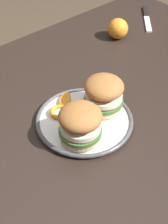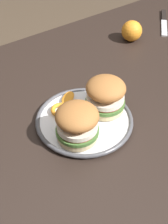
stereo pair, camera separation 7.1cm
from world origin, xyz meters
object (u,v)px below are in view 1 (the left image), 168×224
(dining_table, at_px, (99,133))
(whole_orange, at_px, (118,29))
(sandwich_half_right, at_px, (80,123))
(table_knife, at_px, (146,17))
(dinner_plate, at_px, (84,120))
(sandwich_half_left, at_px, (104,94))

(dining_table, relative_size, whole_orange, 18.60)
(sandwich_half_right, relative_size, table_knife, 0.85)
(sandwich_half_right, height_order, table_knife, sandwich_half_right)
(dining_table, bearing_deg, sandwich_half_right, -158.21)
(dinner_plate, bearing_deg, sandwich_half_left, -3.80)
(dining_table, bearing_deg, dinner_plate, 178.49)
(dining_table, relative_size, dinner_plate, 5.28)
(dining_table, height_order, sandwich_half_left, sandwich_half_left)
(dining_table, height_order, whole_orange, whole_orange)
(table_knife, bearing_deg, dinner_plate, -154.06)
(dining_table, xyz_separation_m, table_knife, (0.55, 0.30, 0.09))
(sandwich_half_right, distance_m, whole_orange, 0.55)
(dinner_plate, height_order, sandwich_half_left, sandwich_half_left)
(dining_table, xyz_separation_m, whole_orange, (0.34, 0.27, 0.12))
(sandwich_half_left, relative_size, table_knife, 0.82)
(dining_table, xyz_separation_m, dinner_plate, (-0.06, 0.00, 0.10))
(whole_orange, bearing_deg, table_knife, 9.11)
(dinner_plate, relative_size, whole_orange, 3.53)
(dinner_plate, xyz_separation_m, sandwich_half_right, (-0.05, -0.05, 0.06))
(sandwich_half_left, xyz_separation_m, sandwich_half_right, (-0.13, -0.04, 0.00))
(sandwich_half_left, height_order, whole_orange, sandwich_half_left)
(sandwich_half_right, bearing_deg, sandwich_half_left, 18.80)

